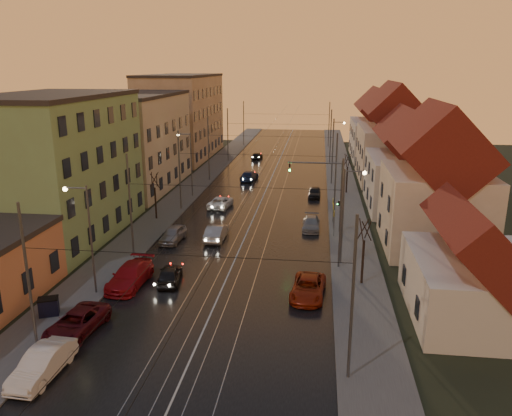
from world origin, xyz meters
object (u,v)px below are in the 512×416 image
at_px(parked_left_1, 77,323).
at_px(driving_car_0, 170,274).
at_px(street_lamp_1, 347,207).
at_px(dumpster, 49,307).
at_px(parked_left_0, 42,364).
at_px(traffic_light_mast, 331,187).
at_px(parked_right_1, 311,224).
at_px(street_lamp_2, 189,158).
at_px(parked_left_3, 173,234).
at_px(driving_car_3, 249,176).
at_px(street_lamp_3, 335,142).
at_px(driving_car_2, 221,202).
at_px(parked_left_2, 130,276).
at_px(driving_car_4, 257,156).
at_px(street_lamp_0, 86,229).
at_px(parked_right_0, 308,288).
at_px(parked_right_2, 314,192).
at_px(driving_car_1, 216,232).

bearing_deg(parked_left_1, driving_car_0, 73.29).
xyz_separation_m(street_lamp_1, parked_left_1, (-16.70, -13.31, -4.20)).
bearing_deg(dumpster, parked_left_0, -86.96).
height_order(traffic_light_mast, parked_right_1, traffic_light_mast).
relative_size(street_lamp_2, parked_left_3, 1.94).
bearing_deg(driving_car_3, dumpster, 85.48).
height_order(street_lamp_3, parked_right_1, street_lamp_3).
distance_m(street_lamp_3, parked_left_0, 56.35).
height_order(street_lamp_1, dumpster, street_lamp_1).
bearing_deg(driving_car_2, parked_left_2, 89.73).
height_order(street_lamp_1, driving_car_4, street_lamp_1).
bearing_deg(parked_left_0, driving_car_2, 87.74).
xyz_separation_m(street_lamp_2, street_lamp_3, (18.21, 16.00, 0.00)).
relative_size(driving_car_3, parked_right_1, 1.13).
height_order(street_lamp_3, parked_left_0, street_lamp_3).
distance_m(street_lamp_0, parked_left_1, 6.94).
xyz_separation_m(street_lamp_0, street_lamp_3, (18.21, 44.00, 0.00)).
relative_size(driving_car_0, parked_left_3, 0.95).
height_order(parked_left_3, parked_right_0, parked_left_3).
relative_size(parked_right_0, parked_right_2, 1.31).
xyz_separation_m(street_lamp_1, driving_car_2, (-13.41, 15.52, -4.24)).
xyz_separation_m(street_lamp_2, driving_car_0, (4.98, -25.43, -4.22)).
relative_size(traffic_light_mast, driving_car_0, 1.83).
relative_size(street_lamp_0, driving_car_2, 1.72).
bearing_deg(parked_right_1, driving_car_4, 105.36).
xyz_separation_m(street_lamp_1, driving_car_1, (-11.67, 4.51, -4.15)).
relative_size(driving_car_1, parked_left_1, 0.91).
bearing_deg(parked_right_1, driving_car_1, -153.92).
bearing_deg(driving_car_4, street_lamp_3, 147.45).
bearing_deg(driving_car_1, street_lamp_2, -66.50).
height_order(street_lamp_2, driving_car_0, street_lamp_2).
bearing_deg(street_lamp_3, driving_car_3, -153.64).
height_order(street_lamp_2, dumpster, street_lamp_2).
bearing_deg(parked_left_1, street_lamp_1, 45.67).
height_order(street_lamp_0, parked_left_0, street_lamp_0).
distance_m(traffic_light_mast, parked_right_0, 15.14).
distance_m(driving_car_3, parked_left_1, 43.55).
bearing_deg(street_lamp_2, parked_left_3, -80.99).
distance_m(parked_left_0, parked_right_0, 17.61).
relative_size(driving_car_2, dumpster, 3.87).
distance_m(street_lamp_0, dumpster, 5.66).
xyz_separation_m(driving_car_2, parked_left_1, (-3.29, -28.83, 0.04)).
height_order(street_lamp_0, dumpster, street_lamp_0).
bearing_deg(street_lamp_3, street_lamp_0, -112.48).
height_order(driving_car_4, parked_left_1, parked_left_1).
bearing_deg(parked_right_0, street_lamp_3, 90.81).
height_order(parked_left_2, dumpster, parked_left_2).
xyz_separation_m(street_lamp_0, parked_right_2, (15.45, 29.59, -4.25)).
bearing_deg(parked_left_1, street_lamp_0, 112.92).
bearing_deg(parked_right_2, street_lamp_0, -116.41).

